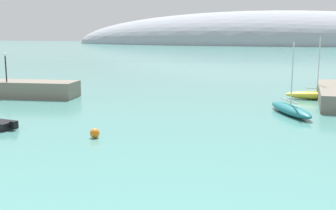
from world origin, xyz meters
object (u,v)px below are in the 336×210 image
object	(u,v)px
sailboat_yellow_mid_mooring	(317,95)
harbor_lamp_post	(6,64)
sailboat_teal_near_shore	(290,109)
mooring_buoy_orange	(95,133)

from	to	relation	value
sailboat_yellow_mid_mooring	harbor_lamp_post	world-z (taller)	sailboat_yellow_mid_mooring
sailboat_teal_near_shore	mooring_buoy_orange	bearing A→B (deg)	-71.86
harbor_lamp_post	sailboat_teal_near_shore	bearing A→B (deg)	-0.37
sailboat_yellow_mid_mooring	mooring_buoy_orange	distance (m)	29.72
sailboat_teal_near_shore	mooring_buoy_orange	distance (m)	19.81
sailboat_teal_near_shore	harbor_lamp_post	size ratio (longest dim) A/B	2.25
sailboat_yellow_mid_mooring	mooring_buoy_orange	world-z (taller)	sailboat_yellow_mid_mooring
sailboat_yellow_mid_mooring	mooring_buoy_orange	xyz separation A→B (m)	(-16.61, -24.65, -0.17)
mooring_buoy_orange	harbor_lamp_post	size ratio (longest dim) A/B	0.21
sailboat_yellow_mid_mooring	harbor_lamp_post	bearing A→B (deg)	10.73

